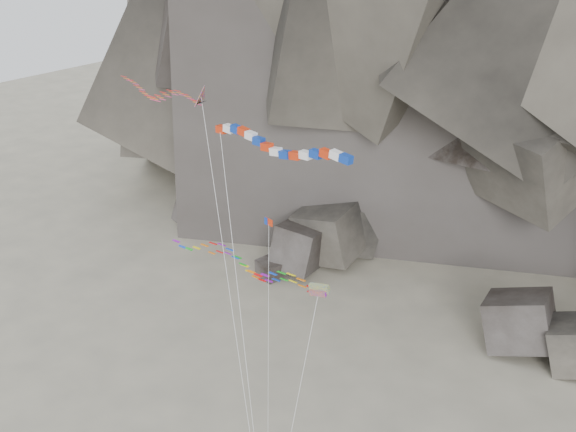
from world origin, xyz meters
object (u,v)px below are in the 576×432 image
Objects in this scene: delta_kite at (156,91)px; pennant_kite at (268,284)px; banner_kite at (277,147)px; parafoil_kite at (237,260)px.

pennant_kite is (11.95, -4.37, -8.70)m from delta_kite.
delta_kite is 15.41m from pennant_kite.
banner_kite is at bearing 131.14° from pennant_kite.
banner_kite is at bearing -21.96° from delta_kite.
delta_kite reaches higher than pennant_kite.
banner_kite is (10.63, -1.45, -1.59)m from delta_kite.
delta_kite reaches higher than parafoil_kite.
delta_kite is at bearing 176.78° from pennant_kite.
pennant_kite is at bearing -34.26° from delta_kite.
delta_kite reaches higher than banner_kite.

